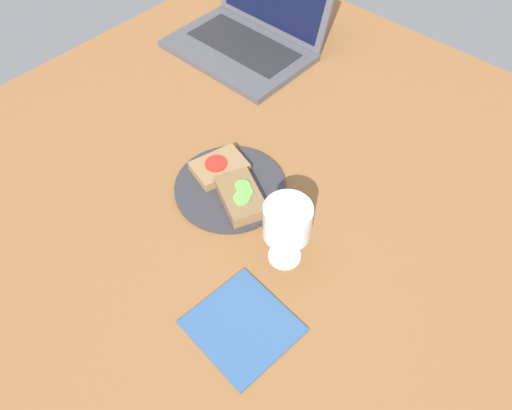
# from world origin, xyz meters

# --- Properties ---
(wooden_table) EXTENTS (1.40, 1.40, 0.03)m
(wooden_table) POSITION_xyz_m (0.00, 0.00, 0.01)
(wooden_table) COLOR brown
(wooden_table) RESTS_ON ground
(plate) EXTENTS (0.22, 0.22, 0.01)m
(plate) POSITION_xyz_m (-0.05, -0.05, 0.04)
(plate) COLOR #333338
(plate) RESTS_ON wooden_table
(sandwich_with_cucumber) EXTENTS (0.14, 0.12, 0.03)m
(sandwich_with_cucumber) POSITION_xyz_m (-0.01, -0.07, 0.06)
(sandwich_with_cucumber) COLOR brown
(sandwich_with_cucumber) RESTS_ON plate
(sandwich_with_tomato) EXTENTS (0.10, 0.12, 0.02)m
(sandwich_with_tomato) POSITION_xyz_m (-0.10, -0.04, 0.05)
(sandwich_with_tomato) COLOR #937047
(sandwich_with_tomato) RESTS_ON plate
(wine_glass) EXTENTS (0.08, 0.08, 0.14)m
(wine_glass) POSITION_xyz_m (0.13, -0.10, 0.13)
(wine_glass) COLOR white
(wine_glass) RESTS_ON wooden_table
(laptop) EXTENTS (0.36, 0.30, 0.22)m
(laptop) POSITION_xyz_m (-0.36, 0.34, 0.07)
(laptop) COLOR #4C4C51
(laptop) RESTS_ON wooden_table
(napkin) EXTENTS (0.17, 0.16, 0.00)m
(napkin) POSITION_xyz_m (0.17, -0.25, 0.03)
(napkin) COLOR #33598C
(napkin) RESTS_ON wooden_table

